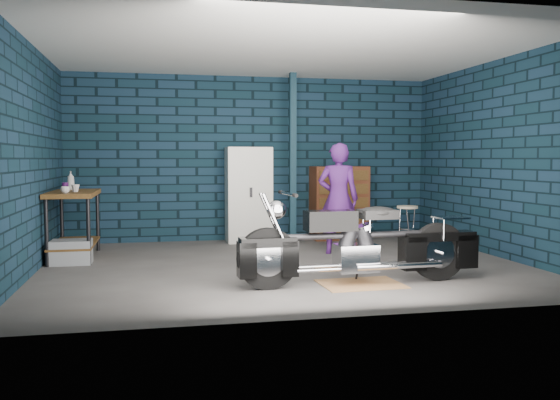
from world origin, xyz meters
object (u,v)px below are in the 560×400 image
Objects in this scene: motorcycle at (361,238)px; storage_bin at (72,252)px; person at (338,199)px; tool_chest at (339,203)px; locker at (249,195)px; workbench at (74,225)px; shop_stool at (407,225)px.

storage_bin is at bearing 146.93° from motorcycle.
person reaches higher than motorcycle.
tool_chest reaches higher than storage_bin.
person is (0.38, 2.04, 0.28)m from motorcycle.
storage_bin is 0.32× the size of locker.
storage_bin is at bearing -87.57° from workbench.
person is at bearing -5.89° from workbench.
locker reaches higher than motorcycle.
storage_bin is (-3.60, -0.10, -0.63)m from person.
workbench is at bearing -176.13° from shop_stool.
shop_stool is (4.97, 0.81, 0.15)m from storage_bin.
workbench is 1.15× the size of tool_chest.
tool_chest is at bearing 139.83° from shop_stool.
locker is (-0.67, 3.50, 0.26)m from motorcycle.
person is 2.60× the size of shop_stool.
shop_stool is (2.43, -0.75, -0.46)m from locker.
locker is (2.56, 1.09, 0.31)m from workbench.
shop_stool is (1.37, 0.71, -0.48)m from person.
tool_chest reaches higher than workbench.
motorcycle reaches higher than storage_bin.
motorcycle is 1.49× the size of locker.
tool_chest reaches higher than shop_stool.
person is 3.65m from storage_bin.
tool_chest is (0.48, 1.46, -0.18)m from person.
shop_stool is (0.89, -0.75, -0.31)m from tool_chest.
storage_bin is (0.02, -0.47, -0.30)m from workbench.
person is 1.02× the size of locker.
motorcycle is 3.27m from shop_stool.
workbench reaches higher than storage_bin.
storage_bin is at bearing -159.08° from tool_chest.
locker is at bearing 180.00° from tool_chest.
person is at bearing -108.27° from tool_chest.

